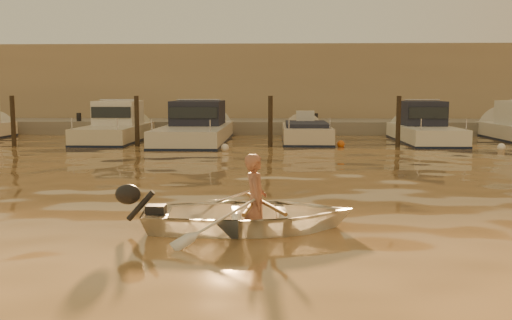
{
  "coord_description": "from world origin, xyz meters",
  "views": [
    {
      "loc": [
        0.04,
        -8.63,
        2.21
      ],
      "look_at": [
        -0.39,
        3.3,
        0.75
      ],
      "focal_mm": 40.0,
      "sensor_mm": 36.0,
      "label": 1
    }
  ],
  "objects_px": {
    "moored_boat_2": "(196,127)",
    "person": "(255,201)",
    "moored_boat_1": "(115,127)",
    "moored_boat_3": "(306,137)",
    "moored_boat_4": "(424,128)",
    "dinghy": "(249,215)",
    "waterfront_building": "(276,87)"
  },
  "relations": [
    {
      "from": "moored_boat_2",
      "to": "person",
      "type": "bearing_deg",
      "value": -78.57
    },
    {
      "from": "person",
      "to": "moored_boat_1",
      "type": "relative_size",
      "value": 0.23
    },
    {
      "from": "moored_boat_3",
      "to": "moored_boat_4",
      "type": "distance_m",
      "value": 5.07
    },
    {
      "from": "dinghy",
      "to": "moored_boat_3",
      "type": "height_order",
      "value": "moored_boat_3"
    },
    {
      "from": "dinghy",
      "to": "moored_boat_4",
      "type": "height_order",
      "value": "moored_boat_4"
    },
    {
      "from": "moored_boat_1",
      "to": "moored_boat_3",
      "type": "height_order",
      "value": "moored_boat_1"
    },
    {
      "from": "moored_boat_1",
      "to": "dinghy",
      "type": "bearing_deg",
      "value": -67.12
    },
    {
      "from": "moored_boat_3",
      "to": "moored_boat_2",
      "type": "bearing_deg",
      "value": 180.0
    },
    {
      "from": "waterfront_building",
      "to": "moored_boat_4",
      "type": "bearing_deg",
      "value": -59.86
    },
    {
      "from": "dinghy",
      "to": "moored_boat_1",
      "type": "distance_m",
      "value": 17.04
    },
    {
      "from": "moored_boat_1",
      "to": "moored_boat_4",
      "type": "xyz_separation_m",
      "value": [
        13.4,
        0.0,
        0.0
      ]
    },
    {
      "from": "dinghy",
      "to": "person",
      "type": "bearing_deg",
      "value": -90.0
    },
    {
      "from": "moored_boat_2",
      "to": "waterfront_building",
      "type": "relative_size",
      "value": 0.19
    },
    {
      "from": "moored_boat_1",
      "to": "moored_boat_3",
      "type": "distance_m",
      "value": 8.35
    },
    {
      "from": "person",
      "to": "waterfront_building",
      "type": "distance_m",
      "value": 26.76
    },
    {
      "from": "dinghy",
      "to": "moored_boat_1",
      "type": "xyz_separation_m",
      "value": [
        -6.63,
        15.7,
        0.4
      ]
    },
    {
      "from": "moored_boat_2",
      "to": "waterfront_building",
      "type": "bearing_deg",
      "value": 72.54
    },
    {
      "from": "person",
      "to": "moored_boat_2",
      "type": "xyz_separation_m",
      "value": [
        -3.17,
        15.69,
        0.17
      ]
    },
    {
      "from": "person",
      "to": "moored_boat_3",
      "type": "distance_m",
      "value": 15.77
    },
    {
      "from": "dinghy",
      "to": "moored_boat_3",
      "type": "bearing_deg",
      "value": -11.92
    },
    {
      "from": "dinghy",
      "to": "waterfront_building",
      "type": "bearing_deg",
      "value": -6.52
    },
    {
      "from": "person",
      "to": "moored_boat_4",
      "type": "relative_size",
      "value": 0.23
    },
    {
      "from": "moored_boat_2",
      "to": "moored_boat_4",
      "type": "relative_size",
      "value": 1.34
    },
    {
      "from": "moored_boat_3",
      "to": "waterfront_building",
      "type": "xyz_separation_m",
      "value": [
        -1.33,
        11.0,
        2.17
      ]
    },
    {
      "from": "dinghy",
      "to": "person",
      "type": "distance_m",
      "value": 0.25
    },
    {
      "from": "moored_boat_3",
      "to": "waterfront_building",
      "type": "height_order",
      "value": "waterfront_building"
    },
    {
      "from": "dinghy",
      "to": "moored_boat_4",
      "type": "distance_m",
      "value": 17.1
    },
    {
      "from": "dinghy",
      "to": "moored_boat_3",
      "type": "distance_m",
      "value": 15.79
    },
    {
      "from": "waterfront_building",
      "to": "moored_boat_1",
      "type": "bearing_deg",
      "value": -122.51
    },
    {
      "from": "person",
      "to": "waterfront_building",
      "type": "xyz_separation_m",
      "value": [
        0.29,
        26.69,
        1.94
      ]
    },
    {
      "from": "person",
      "to": "waterfront_building",
      "type": "relative_size",
      "value": 0.03
    },
    {
      "from": "moored_boat_3",
      "to": "moored_boat_1",
      "type": "bearing_deg",
      "value": 180.0
    }
  ]
}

